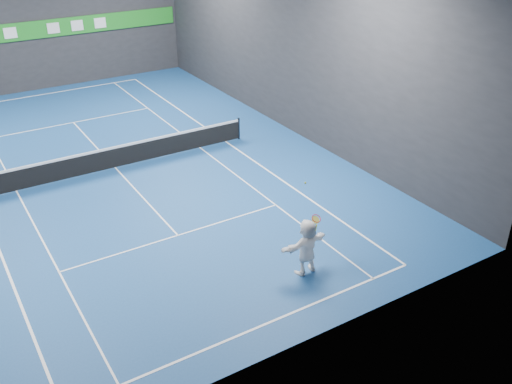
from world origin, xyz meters
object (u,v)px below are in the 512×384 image
player (307,247)px  tennis_net (114,157)px  tennis_racket (316,220)px  tennis_ball (305,183)px

player → tennis_net: bearing=-80.9°
player → tennis_racket: (0.35, 0.05, 0.82)m
tennis_ball → tennis_net: 10.96m
player → tennis_ball: size_ratio=30.24×
tennis_ball → tennis_net: (-2.46, 10.36, -2.59)m
tennis_racket → tennis_net: bearing=105.5°
player → tennis_net: size_ratio=0.15×
tennis_ball → tennis_racket: 1.44m
player → tennis_ball: 2.20m
player → tennis_net: 10.78m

